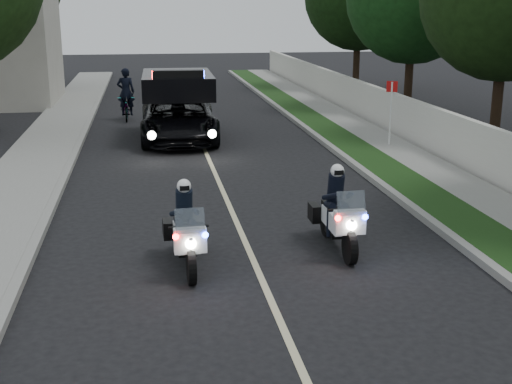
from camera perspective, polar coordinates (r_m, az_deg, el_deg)
ground at (r=9.44m, az=3.32°, el=-13.59°), size 120.00×120.00×0.00m
curb_right at (r=19.53m, az=8.74°, el=1.92°), size 0.20×60.00×0.15m
grass_verge at (r=19.75m, az=10.67°, el=1.99°), size 1.20×60.00×0.16m
sidewalk_right at (r=20.23m, az=14.14°, el=2.10°), size 1.40×60.00×0.16m
property_wall at (r=20.50m, az=16.84°, el=4.01°), size 0.22×60.00×1.50m
curb_left at (r=18.73m, az=-15.89°, el=0.92°), size 0.20×60.00×0.15m
sidewalk_left at (r=18.90m, az=-19.20°, el=0.78°), size 2.00×60.00×0.16m
lane_marking at (r=18.71m, az=-3.32°, el=1.25°), size 0.12×50.00×0.01m
police_moto_left at (r=12.43m, az=-5.82°, el=-6.25°), size 0.73×1.92×1.61m
police_moto_right at (r=13.35m, az=6.80°, el=-4.73°), size 0.68×1.96×1.66m
police_suv at (r=24.06m, az=-6.45°, el=4.36°), size 2.70×5.61×2.70m
bicycle at (r=28.65m, az=-10.76°, el=5.96°), size 0.69×1.93×1.01m
cyclist at (r=28.65m, az=-10.76°, el=5.96°), size 0.69×0.46×1.92m
sign_post at (r=22.81m, az=11.08°, el=3.56°), size 0.47×0.47×2.30m
tree_right_c at (r=25.13m, az=19.31°, el=4.06°), size 7.03×7.03×9.53m
tree_right_d at (r=31.24m, az=12.54°, el=6.63°), size 7.10×7.10×9.61m
tree_right_e at (r=38.85m, az=8.34°, el=8.50°), size 7.21×7.21×9.90m
tree_left_far at (r=40.25m, az=-20.20°, el=7.96°), size 7.63×7.63×11.34m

